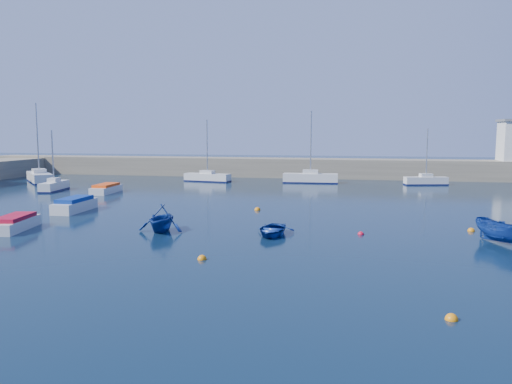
% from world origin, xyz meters
% --- Properties ---
extents(ground, '(220.00, 220.00, 0.00)m').
position_xyz_m(ground, '(0.00, 0.00, 0.00)').
color(ground, '#0B1E33').
rests_on(ground, ground).
extents(back_wall, '(96.00, 4.50, 2.60)m').
position_xyz_m(back_wall, '(0.00, 46.00, 1.30)').
color(back_wall, '#7B725E').
rests_on(back_wall, ground).
extents(sailboat_3, '(2.05, 4.92, 6.47)m').
position_xyz_m(sailboat_3, '(-24.86, 24.53, 0.55)').
color(sailboat_3, silver).
rests_on(sailboat_3, ground).
extents(sailboat_4, '(6.64, 6.98, 9.86)m').
position_xyz_m(sailboat_4, '(-32.13, 32.45, 0.67)').
color(sailboat_4, silver).
rests_on(sailboat_4, ground).
extents(sailboat_5, '(6.12, 2.58, 7.83)m').
position_xyz_m(sailboat_5, '(-11.71, 37.64, 0.56)').
color(sailboat_5, silver).
rests_on(sailboat_5, ground).
extents(sailboat_6, '(6.78, 2.18, 8.86)m').
position_xyz_m(sailboat_6, '(1.36, 38.47, 0.64)').
color(sailboat_6, silver).
rests_on(sailboat_6, ground).
extents(sailboat_7, '(5.17, 2.49, 6.69)m').
position_xyz_m(sailboat_7, '(15.09, 38.73, 0.54)').
color(sailboat_7, silver).
rests_on(sailboat_7, ground).
extents(motorboat_0, '(2.27, 4.50, 0.96)m').
position_xyz_m(motorboat_0, '(-14.55, 4.63, 0.45)').
color(motorboat_0, silver).
rests_on(motorboat_0, ground).
extents(motorboat_1, '(1.77, 4.63, 1.12)m').
position_xyz_m(motorboat_1, '(-15.00, 12.35, 0.53)').
color(motorboat_1, silver).
rests_on(motorboat_1, ground).
extents(motorboat_2, '(1.89, 4.72, 0.95)m').
position_xyz_m(motorboat_2, '(-18.44, 23.90, 0.45)').
color(motorboat_2, silver).
rests_on(motorboat_2, ground).
extents(dinghy_center, '(2.59, 3.46, 0.68)m').
position_xyz_m(dinghy_center, '(1.99, 6.30, 0.34)').
color(dinghy_center, navy).
rests_on(dinghy_center, ground).
extents(dinghy_left, '(2.96, 3.39, 1.72)m').
position_xyz_m(dinghy_left, '(-5.10, 6.07, 0.86)').
color(dinghy_left, navy).
rests_on(dinghy_left, ground).
extents(dinghy_right, '(3.03, 3.82, 1.40)m').
position_xyz_m(dinghy_right, '(15.10, 6.58, 0.70)').
color(dinghy_right, navy).
rests_on(dinghy_right, ground).
extents(buoy_0, '(0.47, 0.47, 0.47)m').
position_xyz_m(buoy_0, '(-0.45, -0.14, 0.00)').
color(buoy_0, orange).
rests_on(buoy_0, ground).
extents(buoy_1, '(0.39, 0.39, 0.39)m').
position_xyz_m(buoy_1, '(7.33, 7.59, 0.00)').
color(buoy_1, red).
rests_on(buoy_1, ground).
extents(buoy_2, '(0.46, 0.46, 0.46)m').
position_xyz_m(buoy_2, '(14.24, 10.07, 0.00)').
color(buoy_2, orange).
rests_on(buoy_2, ground).
extents(buoy_3, '(0.51, 0.51, 0.51)m').
position_xyz_m(buoy_3, '(-0.82, 15.79, 0.00)').
color(buoy_3, orange).
rests_on(buoy_3, ground).
extents(buoy_5, '(0.44, 0.44, 0.44)m').
position_xyz_m(buoy_5, '(10.24, -6.13, 0.00)').
color(buoy_5, orange).
rests_on(buoy_5, ground).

